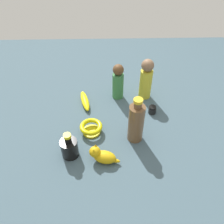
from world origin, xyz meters
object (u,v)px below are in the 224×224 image
bowl (91,128)px  cat_figurine (102,155)px  bottle_tall (136,122)px  bottle_short (69,148)px  banana (85,101)px  person_figure_adult (118,82)px  person_figure_child (146,79)px  nail_polish_jar (152,110)px

bowl → cat_figurine: size_ratio=0.82×
bottle_tall → bowl: 0.24m
bottle_short → cat_figurine: (0.04, 0.15, -0.01)m
bottle_short → bowl: (-0.14, 0.09, -0.02)m
banana → bottle_short: 0.38m
person_figure_adult → cat_figurine: bearing=-11.1°
cat_figurine → person_figure_child: bearing=151.5°
person_figure_adult → bottle_tall: (0.34, 0.07, 0.00)m
nail_polish_jar → person_figure_child: (-0.15, -0.03, 0.10)m
bowl → banana: bearing=-168.5°
bottle_tall → nail_polish_jar: bottle_tall is taller
bottle_tall → bowl: (-0.05, -0.22, -0.08)m
banana → person_figure_child: 0.38m
person_figure_adult → nail_polish_jar: person_figure_adult is taller
bowl → bottle_tall: bearing=78.4°
bottle_tall → nail_polish_jar: (-0.18, 0.12, -0.09)m
bottle_tall → bowl: bearing=-101.6°
bowl → nail_polish_jar: (-0.14, 0.34, -0.01)m
bottle_short → person_figure_child: 0.60m
person_figure_adult → nail_polish_jar: size_ratio=4.92×
banana → bowl: bearing=177.4°
bottle_tall → bottle_short: size_ratio=1.81×
bowl → person_figure_child: bearing=132.8°
nail_polish_jar → person_figure_child: person_figure_child is taller
bowl → person_figure_adult: bearing=152.7°
bowl → person_figure_child: person_figure_child is taller
bottle_short → person_figure_child: size_ratio=0.55×
cat_figurine → nail_polish_jar: (-0.32, 0.28, -0.01)m
cat_figurine → nail_polish_jar: size_ratio=3.12×
bowl → bottle_short: bearing=-33.3°
banana → cat_figurine: cat_figurine is taller
banana → bowl: 0.23m
banana → nail_polish_jar: size_ratio=3.92×
person_figure_adult → person_figure_child: size_ratio=0.88×
cat_figurine → banana: bearing=-165.8°
person_figure_adult → bottle_tall: size_ratio=0.88×
cat_figurine → nail_polish_jar: bearing=138.7°
bottle_tall → person_figure_child: same height
bottle_tall → nail_polish_jar: bearing=147.7°
bottle_short → bowl: bottle_short is taller
bowl → nail_polish_jar: 0.36m
bowl → cat_figurine: cat_figurine is taller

